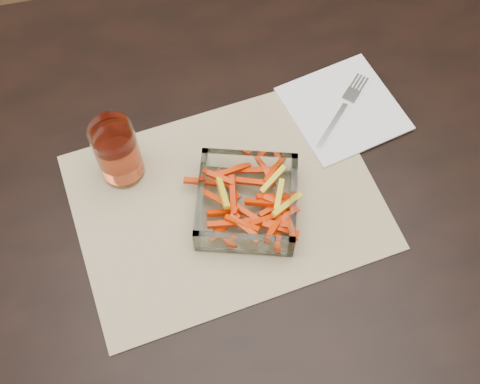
{
  "coord_description": "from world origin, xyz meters",
  "views": [
    {
      "loc": [
        -0.22,
        -0.43,
        1.57
      ],
      "look_at": [
        -0.13,
        -0.04,
        0.78
      ],
      "focal_mm": 45.0,
      "sensor_mm": 36.0,
      "label": 1
    }
  ],
  "objects_px": {
    "glass_bowl": "(247,203)",
    "fork": "(343,108)",
    "dining_table": "(308,189)",
    "tumbler": "(118,153)"
  },
  "relations": [
    {
      "from": "glass_bowl",
      "to": "tumbler",
      "type": "xyz_separation_m",
      "value": [
        -0.17,
        0.11,
        0.03
      ]
    },
    {
      "from": "glass_bowl",
      "to": "fork",
      "type": "xyz_separation_m",
      "value": [
        0.2,
        0.14,
        -0.02
      ]
    },
    {
      "from": "glass_bowl",
      "to": "tumbler",
      "type": "height_order",
      "value": "tumbler"
    },
    {
      "from": "glass_bowl",
      "to": "fork",
      "type": "relative_size",
      "value": 1.39
    },
    {
      "from": "dining_table",
      "to": "tumbler",
      "type": "xyz_separation_m",
      "value": [
        -0.29,
        0.05,
        0.14
      ]
    },
    {
      "from": "glass_bowl",
      "to": "dining_table",
      "type": "bearing_deg",
      "value": 24.71
    },
    {
      "from": "dining_table",
      "to": "fork",
      "type": "xyz_separation_m",
      "value": [
        0.07,
        0.08,
        0.1
      ]
    },
    {
      "from": "dining_table",
      "to": "tumbler",
      "type": "height_order",
      "value": "tumbler"
    },
    {
      "from": "glass_bowl",
      "to": "fork",
      "type": "height_order",
      "value": "glass_bowl"
    },
    {
      "from": "dining_table",
      "to": "glass_bowl",
      "type": "bearing_deg",
      "value": -155.29
    }
  ]
}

